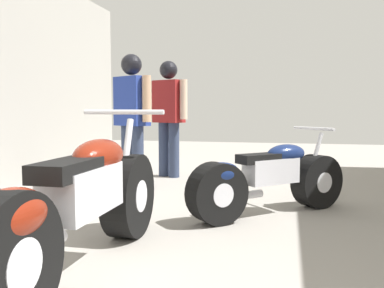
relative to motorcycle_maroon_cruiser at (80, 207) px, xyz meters
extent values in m
plane|color=gray|center=(0.58, 1.26, -0.42)|extent=(18.62, 18.62, 0.00)
cylinder|color=black|center=(-0.01, 0.79, -0.09)|extent=(0.23, 0.66, 0.66)
cylinder|color=silver|center=(-0.01, 0.79, -0.09)|extent=(0.23, 0.25, 0.25)
cylinder|color=black|center=(0.01, -0.70, -0.09)|extent=(0.23, 0.66, 0.66)
cylinder|color=silver|center=(0.01, -0.70, -0.09)|extent=(0.23, 0.25, 0.25)
cube|color=silver|center=(0.00, 0.05, 0.09)|extent=(0.26, 0.67, 0.29)
ellipsoid|color=maroon|center=(0.00, 0.27, 0.28)|extent=(0.28, 0.54, 0.23)
cube|color=black|center=(0.00, -0.14, 0.25)|extent=(0.23, 0.50, 0.10)
ellipsoid|color=maroon|center=(0.01, -0.65, 0.11)|extent=(0.28, 0.46, 0.25)
cylinder|color=silver|center=(-0.01, 0.75, 0.22)|extent=(0.06, 0.26, 0.60)
cylinder|color=silver|center=(-0.01, 0.71, 0.57)|extent=(0.64, 0.05, 0.04)
cylinder|color=silver|center=(-0.14, -0.27, -0.19)|extent=(0.10, 0.57, 0.09)
cylinder|color=black|center=(1.51, 2.17, -0.15)|extent=(0.54, 0.53, 0.55)
cylinder|color=silver|center=(1.51, 2.17, -0.15)|extent=(0.30, 0.30, 0.21)
cylinder|color=black|center=(0.61, 1.32, -0.15)|extent=(0.54, 0.53, 0.55)
cylinder|color=silver|center=(0.61, 1.32, -0.15)|extent=(0.30, 0.30, 0.21)
cube|color=silver|center=(1.06, 1.74, 0.00)|extent=(0.54, 0.53, 0.24)
ellipsoid|color=navy|center=(1.20, 1.87, 0.16)|extent=(0.48, 0.47, 0.19)
cube|color=black|center=(0.95, 1.64, 0.13)|extent=(0.43, 0.42, 0.09)
ellipsoid|color=navy|center=(0.64, 1.35, 0.02)|extent=(0.43, 0.42, 0.21)
cylinder|color=silver|center=(1.49, 2.15, 0.11)|extent=(0.19, 0.18, 0.50)
cylinder|color=silver|center=(1.46, 2.12, 0.40)|extent=(0.39, 0.41, 0.03)
cylinder|color=silver|center=(0.79, 1.65, -0.23)|extent=(0.39, 0.38, 0.08)
cylinder|color=#2D3851|center=(-0.82, 2.76, -0.02)|extent=(0.21, 0.21, 0.81)
cylinder|color=#2D3851|center=(-0.64, 2.66, -0.02)|extent=(0.21, 0.21, 0.81)
cube|color=navy|center=(-0.73, 2.71, 0.70)|extent=(0.51, 0.42, 0.62)
cylinder|color=tan|center=(-0.98, 2.84, 0.72)|extent=(0.15, 0.15, 0.57)
cylinder|color=tan|center=(-0.48, 2.58, 0.72)|extent=(0.15, 0.15, 0.57)
sphere|color=black|center=(-0.73, 2.71, 1.14)|extent=(0.22, 0.22, 0.22)
sphere|color=black|center=(-0.73, 2.71, 1.16)|extent=(0.26, 0.26, 0.26)
cylinder|color=#2D3851|center=(-0.63, 3.76, -0.01)|extent=(0.21, 0.21, 0.82)
cylinder|color=#2D3851|center=(-0.45, 3.67, -0.01)|extent=(0.21, 0.21, 0.82)
cube|color=maroon|center=(-0.54, 3.71, 0.71)|extent=(0.51, 0.41, 0.63)
cylinder|color=beige|center=(-0.80, 3.83, 0.74)|extent=(0.15, 0.15, 0.58)
cylinder|color=beige|center=(-0.28, 3.60, 0.74)|extent=(0.15, 0.15, 0.58)
sphere|color=black|center=(-0.54, 3.71, 1.16)|extent=(0.23, 0.23, 0.23)
sphere|color=black|center=(-0.54, 3.71, 1.18)|extent=(0.27, 0.27, 0.27)
camera|label=1|loc=(1.22, -2.21, 0.58)|focal=38.40mm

